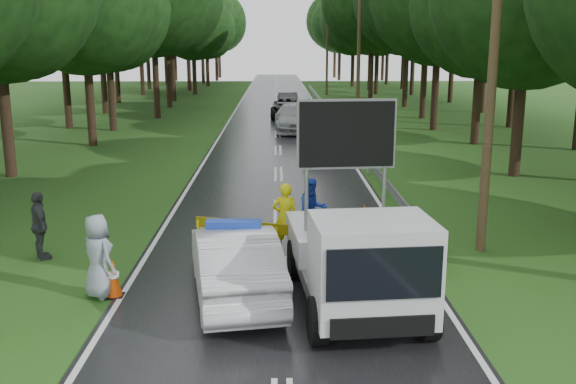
{
  "coord_description": "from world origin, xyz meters",
  "views": [
    {
      "loc": [
        -0.07,
        -13.75,
        5.21
      ],
      "look_at": [
        0.24,
        3.15,
        1.3
      ],
      "focal_mm": 40.0,
      "sensor_mm": 36.0,
      "label": 1
    }
  ],
  "objects_px": {
    "officer": "(285,218)",
    "civilian": "(312,210)",
    "queue_car_second": "(294,118)",
    "queue_car_fourth": "(288,101)",
    "work_truck": "(357,258)",
    "queue_car_third": "(288,108)",
    "police_sedan": "(235,263)",
    "queue_car_first": "(321,137)",
    "barrier": "(246,232)"
  },
  "relations": [
    {
      "from": "police_sedan",
      "to": "queue_car_third",
      "type": "xyz_separation_m",
      "value": [
        1.75,
        33.72,
        -0.04
      ]
    },
    {
      "from": "queue_car_second",
      "to": "queue_car_fourth",
      "type": "relative_size",
      "value": 1.35
    },
    {
      "from": "officer",
      "to": "civilian",
      "type": "relative_size",
      "value": 1.05
    },
    {
      "from": "police_sedan",
      "to": "queue_car_second",
      "type": "bearing_deg",
      "value": -104.11
    },
    {
      "from": "queue_car_second",
      "to": "civilian",
      "type": "bearing_deg",
      "value": -91.51
    },
    {
      "from": "police_sedan",
      "to": "queue_car_third",
      "type": "height_order",
      "value": "police_sedan"
    },
    {
      "from": "officer",
      "to": "civilian",
      "type": "height_order",
      "value": "officer"
    },
    {
      "from": "officer",
      "to": "queue_car_second",
      "type": "xyz_separation_m",
      "value": [
        0.85,
        23.21,
        -0.09
      ]
    },
    {
      "from": "barrier",
      "to": "queue_car_second",
      "type": "xyz_separation_m",
      "value": [
        1.79,
        24.21,
        -0.01
      ]
    },
    {
      "from": "queue_car_third",
      "to": "queue_car_second",
      "type": "bearing_deg",
      "value": -85.51
    },
    {
      "from": "barrier",
      "to": "queue_car_third",
      "type": "xyz_separation_m",
      "value": [
        1.6,
        31.66,
        -0.11
      ]
    },
    {
      "from": "officer",
      "to": "queue_car_third",
      "type": "height_order",
      "value": "officer"
    },
    {
      "from": "barrier",
      "to": "queue_car_first",
      "type": "xyz_separation_m",
      "value": [
        2.93,
        16.43,
        -0.05
      ]
    },
    {
      "from": "work_truck",
      "to": "officer",
      "type": "relative_size",
      "value": 2.93
    },
    {
      "from": "queue_car_fourth",
      "to": "queue_car_third",
      "type": "bearing_deg",
      "value": -95.68
    },
    {
      "from": "police_sedan",
      "to": "work_truck",
      "type": "distance_m",
      "value": 2.59
    },
    {
      "from": "civilian",
      "to": "queue_car_first",
      "type": "height_order",
      "value": "civilian"
    },
    {
      "from": "queue_car_second",
      "to": "queue_car_first",
      "type": "bearing_deg",
      "value": -82.88
    },
    {
      "from": "police_sedan",
      "to": "officer",
      "type": "bearing_deg",
      "value": -119.56
    },
    {
      "from": "barrier",
      "to": "officer",
      "type": "bearing_deg",
      "value": 66.21
    },
    {
      "from": "civilian",
      "to": "queue_car_second",
      "type": "xyz_separation_m",
      "value": [
        0.1,
        22.26,
        -0.05
      ]
    },
    {
      "from": "civilian",
      "to": "queue_car_second",
      "type": "height_order",
      "value": "civilian"
    },
    {
      "from": "queue_car_fourth",
      "to": "queue_car_first",
      "type": "bearing_deg",
      "value": -91.47
    },
    {
      "from": "officer",
      "to": "queue_car_second",
      "type": "relative_size",
      "value": 0.32
    },
    {
      "from": "civilian",
      "to": "queue_car_first",
      "type": "relative_size",
      "value": 0.38
    },
    {
      "from": "queue_car_first",
      "to": "queue_car_second",
      "type": "distance_m",
      "value": 7.86
    },
    {
      "from": "barrier",
      "to": "civilian",
      "type": "relative_size",
      "value": 1.46
    },
    {
      "from": "work_truck",
      "to": "civilian",
      "type": "relative_size",
      "value": 3.07
    },
    {
      "from": "civilian",
      "to": "queue_car_third",
      "type": "relative_size",
      "value": 0.33
    },
    {
      "from": "civilian",
      "to": "police_sedan",
      "type": "bearing_deg",
      "value": -130.44
    },
    {
      "from": "police_sedan",
      "to": "work_truck",
      "type": "height_order",
      "value": "work_truck"
    },
    {
      "from": "barrier",
      "to": "officer",
      "type": "distance_m",
      "value": 1.38
    },
    {
      "from": "civilian",
      "to": "officer",
      "type": "bearing_deg",
      "value": -144.03
    },
    {
      "from": "work_truck",
      "to": "queue_car_third",
      "type": "relative_size",
      "value": 1.02
    },
    {
      "from": "work_truck",
      "to": "queue_car_third",
      "type": "bearing_deg",
      "value": 86.12
    },
    {
      "from": "queue_car_fourth",
      "to": "police_sedan",
      "type": "bearing_deg",
      "value": -97.48
    },
    {
      "from": "civilian",
      "to": "queue_car_third",
      "type": "height_order",
      "value": "civilian"
    },
    {
      "from": "work_truck",
      "to": "officer",
      "type": "bearing_deg",
      "value": 105.02
    },
    {
      "from": "queue_car_third",
      "to": "barrier",
      "type": "bearing_deg",
      "value": -89.87
    },
    {
      "from": "queue_car_third",
      "to": "officer",
      "type": "bearing_deg",
      "value": -88.21
    },
    {
      "from": "queue_car_second",
      "to": "queue_car_fourth",
      "type": "xyz_separation_m",
      "value": [
        -0.1,
        13.45,
        -0.13
      ]
    },
    {
      "from": "work_truck",
      "to": "queue_car_first",
      "type": "distance_m",
      "value": 19.2
    },
    {
      "from": "work_truck",
      "to": "queue_car_fourth",
      "type": "relative_size",
      "value": 1.27
    },
    {
      "from": "queue_car_fourth",
      "to": "work_truck",
      "type": "bearing_deg",
      "value": -93.94
    },
    {
      "from": "officer",
      "to": "queue_car_fourth",
      "type": "height_order",
      "value": "officer"
    },
    {
      "from": "work_truck",
      "to": "queue_car_first",
      "type": "relative_size",
      "value": 1.16
    },
    {
      "from": "barrier",
      "to": "queue_car_fourth",
      "type": "xyz_separation_m",
      "value": [
        1.69,
        37.66,
        -0.14
      ]
    },
    {
      "from": "work_truck",
      "to": "officer",
      "type": "distance_m",
      "value": 4.0
    },
    {
      "from": "barrier",
      "to": "police_sedan",
      "type": "bearing_deg",
      "value": -74.78
    },
    {
      "from": "queue_car_fourth",
      "to": "civilian",
      "type": "bearing_deg",
      "value": -94.83
    }
  ]
}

